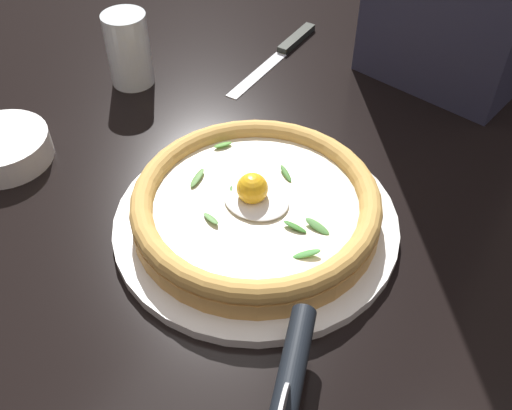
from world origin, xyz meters
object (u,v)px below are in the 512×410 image
at_px(table_knife, 286,48).
at_px(drinking_glass, 129,54).
at_px(pizza, 256,205).
at_px(pizza_cutter, 289,387).
at_px(side_bowl, 3,148).

bearing_deg(table_knife, drinking_glass, 54.04).
bearing_deg(pizza, table_knife, -64.01).
bearing_deg(pizza, drinking_glass, -25.33).
bearing_deg(drinking_glass, pizza_cutter, 144.99).
height_order(pizza_cutter, table_knife, pizza_cutter).
relative_size(table_knife, drinking_glass, 2.26).
bearing_deg(side_bowl, pizza, -167.18).
distance_m(pizza_cutter, table_knife, 0.59).
bearing_deg(pizza_cutter, side_bowl, -11.53).
xyz_separation_m(side_bowl, drinking_glass, (-0.02, -0.22, 0.03)).
bearing_deg(drinking_glass, side_bowl, 85.80).
distance_m(table_knife, drinking_glass, 0.24).
xyz_separation_m(pizza, pizza_cutter, (-0.14, 0.17, 0.01)).
bearing_deg(pizza, side_bowl, 12.82).
bearing_deg(drinking_glass, pizza, 154.67).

